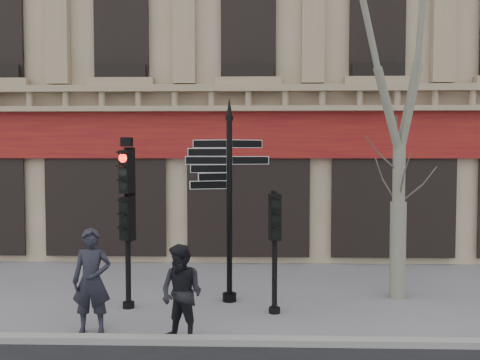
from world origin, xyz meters
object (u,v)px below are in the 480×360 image
object	(u,v)px
traffic_signal_secondary	(275,230)
fingerpost	(229,165)
pedestrian_a	(92,281)
plane_tree	(401,33)
traffic_signal_main	(127,201)
pedestrian_b	(182,294)

from	to	relation	value
traffic_signal_secondary	fingerpost	bearing A→B (deg)	129.68
pedestrian_a	plane_tree	bearing A→B (deg)	19.04
traffic_signal_main	traffic_signal_secondary	distance (m)	2.97
traffic_signal_main	traffic_signal_secondary	size ratio (longest dim) A/B	1.47
traffic_signal_main	pedestrian_a	world-z (taller)	traffic_signal_main
plane_tree	pedestrian_a	xyz separation A→B (m)	(-5.85, -2.40, -4.70)
traffic_signal_main	pedestrian_a	size ratio (longest dim) A/B	1.88
traffic_signal_main	pedestrian_b	size ratio (longest dim) A/B	2.12
fingerpost	pedestrian_b	xyz separation A→B (m)	(-0.66, -2.42, -2.05)
fingerpost	traffic_signal_secondary	xyz separation A→B (m)	(0.92, -0.80, -1.23)
plane_tree	pedestrian_b	world-z (taller)	plane_tree
traffic_signal_main	plane_tree	bearing A→B (deg)	25.99
plane_tree	pedestrian_a	distance (m)	7.88
traffic_signal_secondary	pedestrian_b	world-z (taller)	traffic_signal_secondary
fingerpost	pedestrian_b	size ratio (longest dim) A/B	2.64
pedestrian_a	pedestrian_b	distance (m)	1.66
traffic_signal_main	pedestrian_b	xyz separation A→B (m)	(1.34, -1.87, -1.35)
fingerpost	pedestrian_a	distance (m)	3.61
fingerpost	plane_tree	distance (m)	4.53
fingerpost	plane_tree	bearing A→B (deg)	0.29
pedestrian_b	traffic_signal_main	bearing A→B (deg)	153.19
fingerpost	pedestrian_a	world-z (taller)	fingerpost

